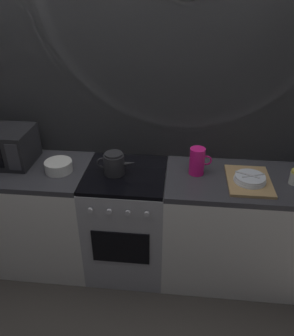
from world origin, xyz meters
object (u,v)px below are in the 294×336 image
stove_unit (127,221)px  microwave (2,146)px  mixing_bowl (59,166)px  pitcher (197,161)px  kettle (114,164)px  dish_pile (249,180)px

stove_unit → microwave: bearing=175.7°
mixing_bowl → pitcher: (1.01, 0.07, 0.06)m
stove_unit → microwave: size_ratio=1.96×
stove_unit → mixing_bowl: (-0.49, -0.02, 0.49)m
microwave → pitcher: microwave is taller
stove_unit → kettle: size_ratio=3.16×
stove_unit → kettle: kettle is taller
microwave → stove_unit: bearing=-4.3°
stove_unit → dish_pile: dish_pile is taller
mixing_bowl → pitcher: pitcher is taller
microwave → dish_pile: bearing=-3.6°
kettle → microwave: bearing=174.3°
dish_pile → kettle: bearing=178.4°
stove_unit → dish_pile: size_ratio=2.25×
stove_unit → dish_pile: bearing=-2.7°
mixing_bowl → dish_pile: 1.37m
mixing_bowl → pitcher: size_ratio=1.00×
stove_unit → mixing_bowl: bearing=-177.2°
mixing_bowl → pitcher: bearing=4.2°
microwave → mixing_bowl: size_ratio=2.30×
pitcher → dish_pile: bearing=-14.3°
microwave → dish_pile: microwave is taller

